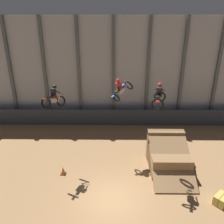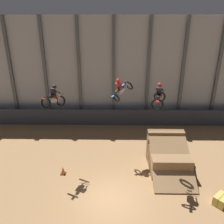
{
  "view_description": "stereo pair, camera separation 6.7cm",
  "coord_description": "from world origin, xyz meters",
  "px_view_note": "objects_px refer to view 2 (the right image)",
  "views": [
    {
      "loc": [
        0.14,
        -9.96,
        9.25
      ],
      "look_at": [
        -0.05,
        5.24,
        3.4
      ],
      "focal_mm": 35.0,
      "sensor_mm": 36.0,
      "label": 1
    },
    {
      "loc": [
        0.21,
        -9.95,
        9.25
      ],
      "look_at": [
        -0.05,
        5.24,
        3.4
      ],
      "focal_mm": 35.0,
      "sensor_mm": 36.0,
      "label": 2
    }
  ],
  "objects_px": {
    "rider_bike_left_air": "(54,98)",
    "hay_bale_trackside": "(221,200)",
    "rider_bike_right_air": "(159,97)",
    "traffic_cone_near_ramp": "(63,170)",
    "rider_bike_center_air": "(121,89)",
    "dirt_ramp": "(168,156)"
  },
  "relations": [
    {
      "from": "traffic_cone_near_ramp",
      "to": "rider_bike_left_air",
      "type": "bearing_deg",
      "value": 116.48
    },
    {
      "from": "rider_bike_left_air",
      "to": "dirt_ramp",
      "type": "bearing_deg",
      "value": 26.7
    },
    {
      "from": "rider_bike_right_air",
      "to": "traffic_cone_near_ramp",
      "type": "relative_size",
      "value": 3.13
    },
    {
      "from": "rider_bike_center_air",
      "to": "dirt_ramp",
      "type": "bearing_deg",
      "value": 23.34
    },
    {
      "from": "rider_bike_right_air",
      "to": "hay_bale_trackside",
      "type": "height_order",
      "value": "rider_bike_right_air"
    },
    {
      "from": "traffic_cone_near_ramp",
      "to": "dirt_ramp",
      "type": "bearing_deg",
      "value": 7.63
    },
    {
      "from": "dirt_ramp",
      "to": "rider_bike_right_air",
      "type": "relative_size",
      "value": 2.29
    },
    {
      "from": "dirt_ramp",
      "to": "rider_bike_left_air",
      "type": "distance_m",
      "value": 8.7
    },
    {
      "from": "rider_bike_center_air",
      "to": "traffic_cone_near_ramp",
      "type": "height_order",
      "value": "rider_bike_center_air"
    },
    {
      "from": "rider_bike_right_air",
      "to": "traffic_cone_near_ramp",
      "type": "xyz_separation_m",
      "value": [
        -6.05,
        -0.01,
        -5.21
      ]
    },
    {
      "from": "traffic_cone_near_ramp",
      "to": "hay_bale_trackside",
      "type": "relative_size",
      "value": 0.54
    },
    {
      "from": "rider_bike_right_air",
      "to": "hay_bale_trackside",
      "type": "distance_m",
      "value": 6.74
    },
    {
      "from": "rider_bike_left_air",
      "to": "rider_bike_right_air",
      "type": "xyz_separation_m",
      "value": [
        6.41,
        -0.71,
        0.34
      ]
    },
    {
      "from": "rider_bike_right_air",
      "to": "rider_bike_center_air",
      "type": "bearing_deg",
      "value": 145.83
    },
    {
      "from": "dirt_ramp",
      "to": "rider_bike_right_air",
      "type": "distance_m",
      "value": 4.88
    },
    {
      "from": "rider_bike_left_air",
      "to": "hay_bale_trackside",
      "type": "bearing_deg",
      "value": 6.39
    },
    {
      "from": "dirt_ramp",
      "to": "rider_bike_left_air",
      "type": "xyz_separation_m",
      "value": [
        -7.56,
        -0.25,
        4.31
      ]
    },
    {
      "from": "rider_bike_center_air",
      "to": "rider_bike_right_air",
      "type": "bearing_deg",
      "value": -0.95
    },
    {
      "from": "rider_bike_left_air",
      "to": "hay_bale_trackside",
      "type": "height_order",
      "value": "rider_bike_left_air"
    },
    {
      "from": "rider_bike_left_air",
      "to": "rider_bike_right_air",
      "type": "bearing_deg",
      "value": 18.5
    },
    {
      "from": "rider_bike_left_air",
      "to": "hay_bale_trackside",
      "type": "xyz_separation_m",
      "value": [
        9.83,
        -3.27,
        -4.87
      ]
    },
    {
      "from": "rider_bike_center_air",
      "to": "traffic_cone_near_ramp",
      "type": "distance_m",
      "value": 6.84
    }
  ]
}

